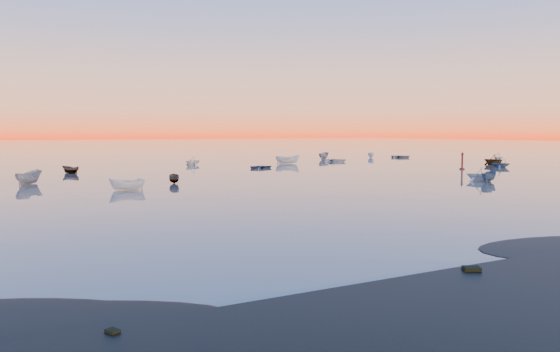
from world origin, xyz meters
TOP-DOWN VIEW (x-y plane):
  - ground at (0.00, 100.00)m, footprint 600.00×600.00m
  - moored_fleet at (0.00, 53.00)m, footprint 124.00×58.00m
  - boat_near_center at (22.94, 24.72)m, footprint 3.12×3.98m
  - boat_near_right at (23.31, 26.40)m, footprint 3.88×2.36m
  - channel_marker at (37.16, 41.91)m, footprint 0.82×0.82m

SIDE VIEW (x-z plane):
  - ground at x=0.00m, z-range 0.00..0.00m
  - moored_fleet at x=0.00m, z-range -0.60..0.60m
  - boat_near_center at x=22.94m, z-range -0.64..0.64m
  - boat_near_right at x=23.31m, z-range -0.63..0.63m
  - channel_marker at x=37.16m, z-range -0.31..2.60m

